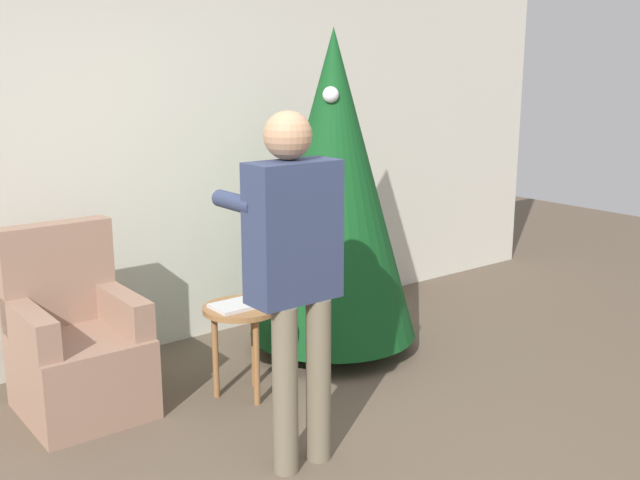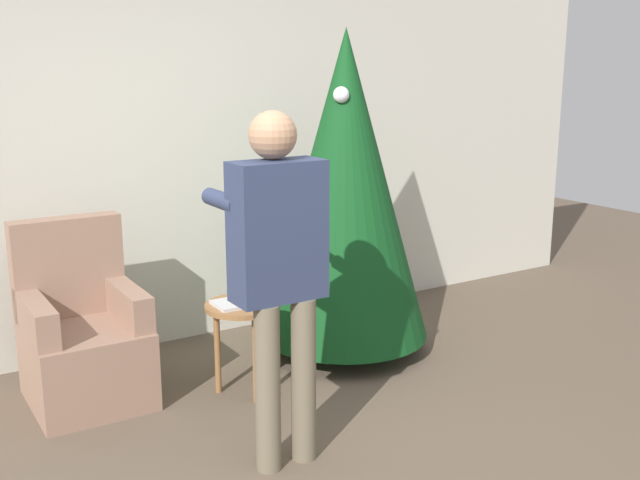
# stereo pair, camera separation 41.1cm
# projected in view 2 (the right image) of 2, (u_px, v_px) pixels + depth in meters

# --- Properties ---
(wall_back) EXTENTS (8.00, 0.06, 2.70)m
(wall_back) POSITION_uv_depth(u_px,v_px,m) (134.00, 148.00, 4.83)
(wall_back) COLOR beige
(wall_back) RESTS_ON ground_plane
(christmas_tree) EXTENTS (1.11, 1.11, 2.10)m
(christmas_tree) POSITION_uv_depth(u_px,v_px,m) (345.00, 187.00, 4.79)
(christmas_tree) COLOR brown
(christmas_tree) RESTS_ON ground_plane
(armchair) EXTENTS (0.62, 0.69, 1.02)m
(armchair) POSITION_uv_depth(u_px,v_px,m) (83.00, 340.00, 4.24)
(armchair) COLOR #93705B
(armchair) RESTS_ON ground_plane
(person_standing) EXTENTS (0.45, 0.57, 1.68)m
(person_standing) POSITION_uv_depth(u_px,v_px,m) (278.00, 258.00, 3.43)
(person_standing) COLOR #6B604C
(person_standing) RESTS_ON ground_plane
(side_stool) EXTENTS (0.43, 0.43, 0.54)m
(side_stool) POSITION_uv_depth(u_px,v_px,m) (243.00, 318.00, 4.29)
(side_stool) COLOR olive
(side_stool) RESTS_ON ground_plane
(laptop) EXTENTS (0.33, 0.20, 0.02)m
(laptop) POSITION_uv_depth(u_px,v_px,m) (242.00, 302.00, 4.27)
(laptop) COLOR silver
(laptop) RESTS_ON side_stool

